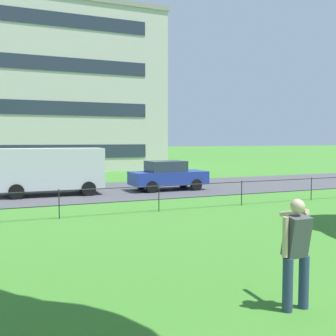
# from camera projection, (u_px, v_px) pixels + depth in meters

# --- Properties ---
(street_strip) EXTENTS (80.00, 7.90, 0.01)m
(street_strip) POSITION_uv_depth(u_px,v_px,m) (111.00, 191.00, 21.30)
(street_strip) COLOR #4C4C51
(street_strip) RESTS_ON ground
(park_fence) EXTENTS (36.02, 0.04, 1.00)m
(park_fence) POSITION_uv_depth(u_px,v_px,m) (159.00, 194.00, 15.06)
(park_fence) COLOR #232328
(park_fence) RESTS_ON ground
(person_thrower) EXTENTS (0.52, 0.79, 1.74)m
(person_thrower) POSITION_uv_depth(u_px,v_px,m) (296.00, 250.00, 6.32)
(person_thrower) COLOR navy
(person_thrower) RESTS_ON ground
(panel_van_left) EXTENTS (5.07, 2.25, 2.24)m
(panel_van_left) POSITION_uv_depth(u_px,v_px,m) (50.00, 169.00, 19.50)
(panel_van_left) COLOR silver
(panel_van_left) RESTS_ON ground
(car_blue_far_right) EXTENTS (4.01, 1.83, 1.54)m
(car_blue_far_right) POSITION_uv_depth(u_px,v_px,m) (168.00, 175.00, 21.52)
(car_blue_far_right) COLOR #233899
(car_blue_far_right) RESTS_ON ground
(apartment_building_background) EXTENTS (26.61, 10.89, 14.04)m
(apartment_building_background) POSITION_uv_depth(u_px,v_px,m) (3.00, 89.00, 35.20)
(apartment_building_background) COLOR beige
(apartment_building_background) RESTS_ON ground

